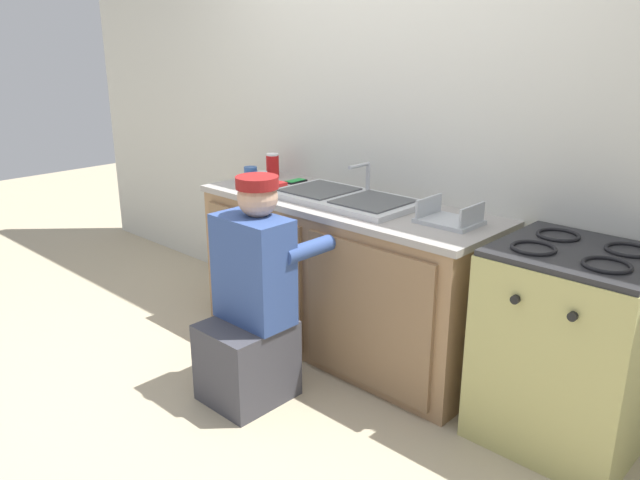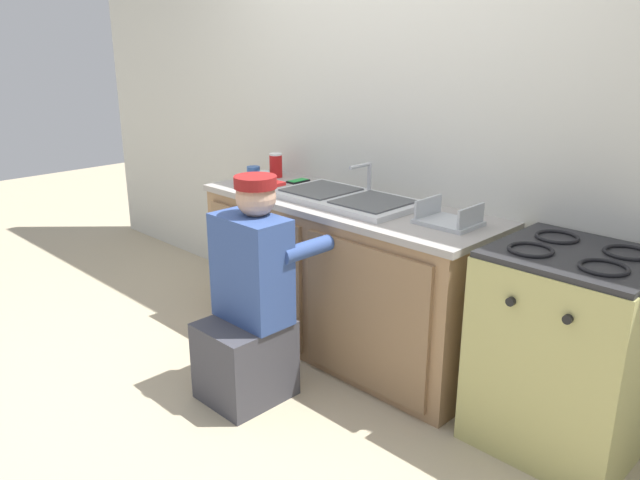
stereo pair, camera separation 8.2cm
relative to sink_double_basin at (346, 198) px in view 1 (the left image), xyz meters
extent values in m
plane|color=tan|center=(0.00, -0.30, -0.88)|extent=(12.00, 12.00, 0.00)
cube|color=silver|center=(0.00, 0.35, 0.37)|extent=(6.00, 0.10, 2.50)
cube|color=#997551|center=(0.00, 0.00, -0.47)|extent=(1.73, 0.60, 0.83)
cube|color=#866747|center=(-0.41, -0.31, -0.47)|extent=(0.76, 0.02, 0.73)
cube|color=#866747|center=(0.41, -0.31, -0.47)|extent=(0.76, 0.02, 0.73)
cube|color=#9E9993|center=(0.00, 0.00, -0.04)|extent=(1.77, 0.62, 0.03)
cube|color=silver|center=(0.00, 0.00, 0.00)|extent=(0.80, 0.44, 0.03)
cube|color=#4C4F51|center=(-0.19, 0.00, 0.01)|extent=(0.33, 0.35, 0.01)
cube|color=#4C4F51|center=(0.19, 0.00, 0.01)|extent=(0.33, 0.35, 0.01)
cylinder|color=#B7BABF|center=(0.00, 0.19, 0.07)|extent=(0.02, 0.02, 0.18)
cylinder|color=#B7BABF|center=(0.00, 0.11, 0.16)|extent=(0.02, 0.16, 0.02)
cube|color=tan|center=(1.27, 0.00, -0.45)|extent=(0.65, 0.60, 0.86)
cube|color=#262628|center=(1.27, 0.00, -0.01)|extent=(0.64, 0.59, 0.02)
torus|color=black|center=(1.12, -0.12, 0.01)|extent=(0.19, 0.19, 0.02)
torus|color=black|center=(1.42, -0.12, 0.01)|extent=(0.19, 0.19, 0.02)
torus|color=black|center=(1.12, 0.12, 0.01)|extent=(0.19, 0.19, 0.02)
torus|color=black|center=(1.42, 0.12, 0.01)|extent=(0.19, 0.19, 0.02)
cylinder|color=black|center=(1.16, -0.31, -0.15)|extent=(0.04, 0.02, 0.04)
cylinder|color=black|center=(1.38, -0.31, -0.15)|extent=(0.04, 0.02, 0.04)
cube|color=#3F3F47|center=(0.02, -0.74, -0.68)|extent=(0.36, 0.40, 0.40)
cube|color=#334C8C|center=(0.02, -0.68, -0.22)|extent=(0.38, 0.22, 0.52)
sphere|color=tan|center=(0.02, -0.64, 0.12)|extent=(0.19, 0.19, 0.19)
cylinder|color=maroon|center=(0.02, -0.64, 0.19)|extent=(0.20, 0.20, 0.06)
cube|color=maroon|center=(0.02, -0.55, 0.17)|extent=(0.13, 0.09, 0.02)
cylinder|color=#334C8C|center=(-0.15, -0.48, -0.13)|extent=(0.08, 0.30, 0.08)
cylinder|color=#334C8C|center=(0.19, -0.48, -0.13)|extent=(0.08, 0.30, 0.08)
cylinder|color=#335699|center=(-0.73, -0.05, 0.03)|extent=(0.08, 0.08, 0.09)
torus|color=#335699|center=(-0.67, -0.05, 0.03)|extent=(0.06, 0.01, 0.06)
cube|color=#B2B7BC|center=(0.64, 0.02, -0.01)|extent=(0.28, 0.22, 0.02)
cube|color=#B2B7BC|center=(0.52, 0.02, 0.04)|extent=(0.01, 0.21, 0.10)
cube|color=#B2B7BC|center=(0.76, 0.02, 0.04)|extent=(0.01, 0.21, 0.10)
cylinder|color=#ADC6CC|center=(-0.56, -0.10, 0.03)|extent=(0.06, 0.06, 0.10)
cylinder|color=red|center=(-0.73, 0.14, 0.05)|extent=(0.08, 0.08, 0.14)
cylinder|color=white|center=(-0.73, 0.14, 0.13)|extent=(0.08, 0.08, 0.01)
cube|color=black|center=(-0.53, 0.14, -0.01)|extent=(0.07, 0.14, 0.01)
cube|color=green|center=(-0.53, 0.14, -0.01)|extent=(0.06, 0.12, 0.00)
camera|label=1|loc=(2.14, -2.48, 0.83)|focal=35.00mm
camera|label=2|loc=(2.20, -2.42, 0.83)|focal=35.00mm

